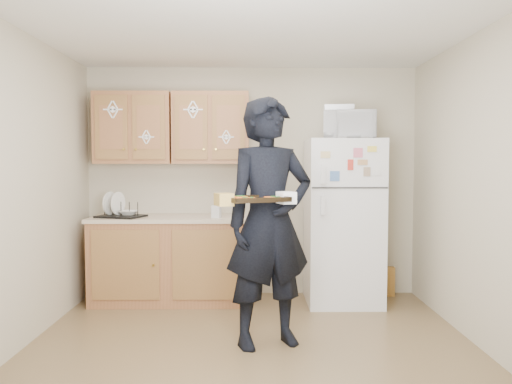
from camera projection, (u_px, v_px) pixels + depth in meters
floor at (252, 354)px, 3.80m from camera, size 3.60×3.60×0.00m
ceiling at (251, 21)px, 3.65m from camera, size 3.60×3.60×0.00m
wall_back at (252, 182)px, 5.52m from camera, size 3.60×0.04×2.50m
wall_front at (251, 217)px, 1.93m from camera, size 3.60×0.04×2.50m
wall_left at (10, 191)px, 3.71m from camera, size 0.04×3.60×2.50m
wall_right at (491, 191)px, 3.74m from camera, size 0.04×3.60×2.50m
refrigerator at (343, 222)px, 5.18m from camera, size 0.75×0.70×1.70m
base_cabinet at (171, 261)px, 5.24m from camera, size 1.60×0.60×0.86m
countertop at (170, 218)px, 5.22m from camera, size 1.64×0.64×0.04m
upper_cab_left at (134, 128)px, 5.29m from camera, size 0.80×0.33×0.75m
upper_cab_right at (211, 128)px, 5.30m from camera, size 0.80×0.33×0.75m
cereal_box at (385, 281)px, 5.47m from camera, size 0.20×0.07×0.32m
person at (269, 222)px, 3.95m from camera, size 0.85×0.71×1.98m
baking_tray at (256, 200)px, 3.66m from camera, size 0.52×0.46×0.04m
pizza_front_left at (246, 199)px, 3.56m from camera, size 0.14×0.14×0.02m
pizza_front_right at (272, 198)px, 3.63m from camera, size 0.14×0.14×0.02m
pizza_back_left at (240, 197)px, 3.69m from camera, size 0.14×0.14×0.02m
microwave at (349, 125)px, 5.08m from camera, size 0.56×0.42×0.29m
foil_pan at (339, 108)px, 5.09m from camera, size 0.32×0.24×0.06m
dish_rack at (121, 209)px, 5.13m from camera, size 0.52×0.46×0.18m
bowl at (129, 213)px, 5.14m from camera, size 0.20×0.20×0.05m
soap_bottle at (216, 208)px, 5.08m from camera, size 0.10×0.10×0.19m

